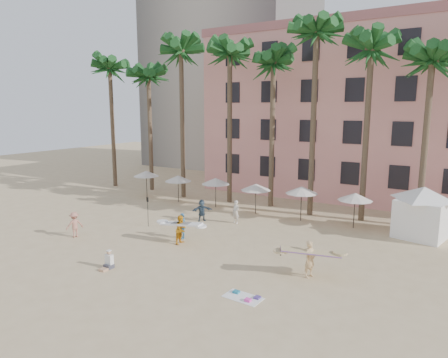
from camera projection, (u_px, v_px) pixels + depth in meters
ground at (170, 266)px, 22.30m from camera, size 120.00×120.00×0.00m
pink_hotel at (392, 115)px, 39.16m from camera, size 35.00×14.00×16.00m
palm_row at (288, 54)px, 32.36m from camera, size 44.40×5.40×16.30m
umbrella_row at (235, 184)px, 33.93m from camera, size 22.50×2.70×2.73m
cabana at (423, 208)px, 26.89m from camera, size 5.34×5.34×3.50m
beach_towel at (244, 297)px, 18.54m from camera, size 1.86×1.12×0.14m
carrier_yellow at (310, 257)px, 20.63m from camera, size 3.06×2.03×1.96m
carrier_white at (181, 229)px, 25.80m from camera, size 2.90×1.17×1.88m
beachgoers at (163, 218)px, 28.77m from camera, size 8.67×9.49×1.78m
paddle at (148, 208)px, 29.44m from camera, size 0.18×0.04×2.23m
seated_man at (108, 262)px, 21.86m from camera, size 0.45×0.78×1.02m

